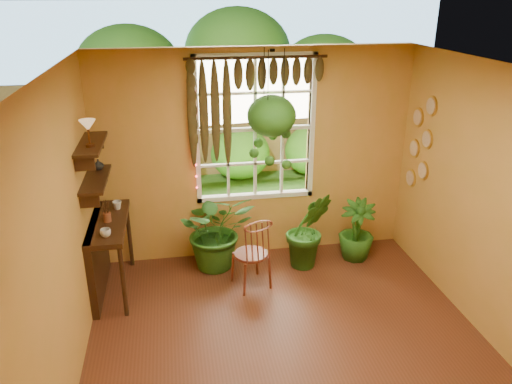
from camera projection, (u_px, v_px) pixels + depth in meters
floor at (296, 362)px, 4.77m from camera, size 4.50×4.50×0.00m
ceiling at (306, 77)px, 3.76m from camera, size 4.50×4.50×0.00m
wall_back at (256, 156)px, 6.32m from camera, size 4.00×0.00×4.00m
wall_left at (55, 256)px, 3.95m from camera, size 0.00×4.50×4.50m
wall_right at (511, 219)px, 4.58m from camera, size 0.00×4.50×4.50m
window at (255, 129)px, 6.22m from camera, size 1.52×0.10×1.86m
valance_vine at (250, 84)px, 5.88m from camera, size 1.70×0.12×1.10m
string_lights at (194, 130)px, 5.99m from camera, size 0.03×0.03×1.54m
wall_plates at (420, 144)px, 6.14m from camera, size 0.04×0.32×1.10m
counter_ledge at (101, 249)px, 5.72m from camera, size 0.40×1.20×0.90m
shelf_lower at (96, 179)px, 5.41m from camera, size 0.25×0.90×0.04m
shelf_upper at (91, 144)px, 5.26m from camera, size 0.25×0.90×0.04m
backyard at (230, 93)px, 10.61m from camera, size 14.00×10.00×12.00m
windsor_chair at (252, 263)px, 5.90m from camera, size 0.50×0.51×1.06m
potted_plant_left at (217, 229)px, 6.26m from camera, size 1.03×0.92×1.04m
potted_plant_mid at (308, 230)px, 6.27m from camera, size 0.57×0.47×1.03m
potted_plant_right at (356, 230)px, 6.49m from camera, size 0.58×0.58×0.81m
hanging_basket at (272, 121)px, 5.91m from camera, size 0.58×0.58×1.42m
cup_a at (106, 233)px, 5.22m from camera, size 0.14×0.14×0.09m
cup_b at (117, 205)px, 5.88m from camera, size 0.13×0.13×0.10m
brush_jar at (106, 211)px, 5.54m from camera, size 0.09×0.09×0.32m
shelf_vase at (98, 164)px, 5.64m from camera, size 0.14×0.14×0.12m
tiffany_lamp at (88, 127)px, 5.03m from camera, size 0.17×0.17×0.28m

